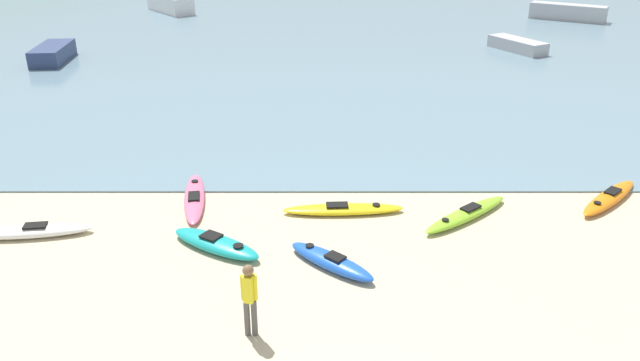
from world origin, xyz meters
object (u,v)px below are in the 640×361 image
(kayak_on_sand_0, at_px, (612,198))
(person_near_foreground, at_px, (252,296))
(kayak_on_sand_4, at_px, (33,231))
(moored_boat_2, at_px, (571,12))
(kayak_on_sand_1, at_px, (469,214))
(moored_boat_4, at_px, (520,45))
(kayak_on_sand_3, at_px, (218,243))
(moored_boat_3, at_px, (56,53))
(kayak_on_sand_6, at_px, (333,261))
(moored_boat_1, at_px, (173,4))
(kayak_on_sand_2, at_px, (197,198))
(kayak_on_sand_5, at_px, (345,209))

(kayak_on_sand_0, xyz_separation_m, person_near_foreground, (-10.40, -6.43, 0.85))
(kayak_on_sand_4, xyz_separation_m, moored_boat_2, (26.94, 33.46, 0.50))
(kayak_on_sand_1, xyz_separation_m, moored_boat_4, (7.75, 21.78, 0.28))
(kayak_on_sand_3, distance_m, person_near_foreground, 3.89)
(moored_boat_2, bearing_deg, kayak_on_sand_4, -128.84)
(moored_boat_2, xyz_separation_m, moored_boat_4, (-6.88, -10.62, -0.23))
(moored_boat_3, xyz_separation_m, moored_boat_4, (27.25, 2.69, -0.09))
(moored_boat_4, bearing_deg, kayak_on_sand_0, -98.53)
(kayak_on_sand_4, distance_m, kayak_on_sand_6, 8.46)
(kayak_on_sand_4, xyz_separation_m, moored_boat_1, (-4.18, 37.13, 0.56))
(kayak_on_sand_1, height_order, kayak_on_sand_6, kayak_on_sand_6)
(kayak_on_sand_3, height_order, kayak_on_sand_6, kayak_on_sand_3)
(moored_boat_2, bearing_deg, kayak_on_sand_2, -126.08)
(kayak_on_sand_1, xyz_separation_m, moored_boat_2, (14.63, 32.40, 0.51))
(kayak_on_sand_2, bearing_deg, kayak_on_sand_1, -7.79)
(kayak_on_sand_0, distance_m, moored_boat_4, 20.93)
(kayak_on_sand_0, distance_m, kayak_on_sand_3, 12.05)
(kayak_on_sand_4, xyz_separation_m, kayak_on_sand_6, (8.31, -1.59, 0.02))
(kayak_on_sand_2, height_order, kayak_on_sand_6, kayak_on_sand_6)
(kayak_on_sand_0, relative_size, moored_boat_1, 0.57)
(kayak_on_sand_3, distance_m, kayak_on_sand_4, 5.30)
(moored_boat_4, bearing_deg, moored_boat_1, 149.48)
(moored_boat_2, xyz_separation_m, moored_boat_3, (-34.13, -13.30, -0.14))
(kayak_on_sand_2, relative_size, kayak_on_sand_3, 1.28)
(person_near_foreground, bearing_deg, kayak_on_sand_1, 42.88)
(kayak_on_sand_2, xyz_separation_m, moored_boat_1, (-8.33, 34.96, 0.59))
(moored_boat_1, distance_m, moored_boat_4, 28.14)
(kayak_on_sand_4, relative_size, moored_boat_1, 0.68)
(kayak_on_sand_1, bearing_deg, kayak_on_sand_2, 172.21)
(moored_boat_1, relative_size, moored_boat_4, 1.28)
(moored_boat_2, relative_size, moored_boat_4, 1.37)
(kayak_on_sand_1, height_order, kayak_on_sand_2, kayak_on_sand_1)
(kayak_on_sand_2, xyz_separation_m, person_near_foreground, (2.41, -6.46, 0.87))
(kayak_on_sand_0, bearing_deg, moored_boat_4, 81.47)
(kayak_on_sand_2, distance_m, kayak_on_sand_5, 4.63)
(kayak_on_sand_5, bearing_deg, moored_boat_3, 130.30)
(moored_boat_1, xyz_separation_m, moored_boat_2, (31.12, -3.67, -0.06))
(moored_boat_1, bearing_deg, moored_boat_4, -30.52)
(moored_boat_1, bearing_deg, kayak_on_sand_1, -65.43)
(kayak_on_sand_4, bearing_deg, kayak_on_sand_3, -7.72)
(kayak_on_sand_5, height_order, moored_boat_1, moored_boat_1)
(kayak_on_sand_4, relative_size, moored_boat_3, 0.85)
(kayak_on_sand_0, height_order, kayak_on_sand_1, kayak_on_sand_0)
(person_near_foreground, xyz_separation_m, moored_boat_4, (13.50, 27.13, -0.58))
(kayak_on_sand_1, bearing_deg, person_near_foreground, -137.12)
(kayak_on_sand_0, bearing_deg, kayak_on_sand_5, -174.76)
(kayak_on_sand_1, distance_m, kayak_on_sand_4, 12.36)
(kayak_on_sand_4, bearing_deg, kayak_on_sand_6, -10.86)
(kayak_on_sand_4, height_order, moored_boat_4, moored_boat_4)
(kayak_on_sand_6, relative_size, moored_boat_1, 0.48)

